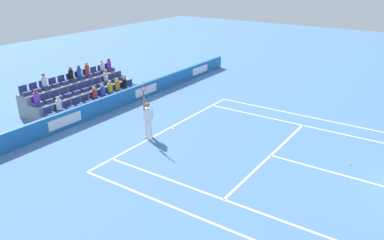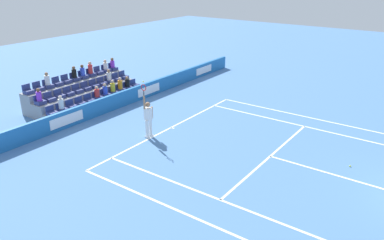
% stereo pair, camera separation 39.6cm
% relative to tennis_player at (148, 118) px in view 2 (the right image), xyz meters
% --- Properties ---
extents(line_baseline, '(10.97, 0.10, 0.01)m').
position_rel_tennis_player_xyz_m(line_baseline, '(-1.54, 0.14, -0.99)').
color(line_baseline, white).
rests_on(line_baseline, ground).
extents(line_service, '(8.23, 0.10, 0.01)m').
position_rel_tennis_player_xyz_m(line_service, '(-1.54, 5.63, -0.99)').
color(line_service, white).
rests_on(line_service, ground).
extents(line_centre_service, '(0.10, 6.40, 0.01)m').
position_rel_tennis_player_xyz_m(line_centre_service, '(-1.54, 8.83, -0.99)').
color(line_centre_service, white).
rests_on(line_centre_service, ground).
extents(line_singles_sideline_left, '(0.10, 11.89, 0.01)m').
position_rel_tennis_player_xyz_m(line_singles_sideline_left, '(2.58, 6.08, -0.99)').
color(line_singles_sideline_left, white).
rests_on(line_singles_sideline_left, ground).
extents(line_singles_sideline_right, '(0.10, 11.89, 0.01)m').
position_rel_tennis_player_xyz_m(line_singles_sideline_right, '(-5.65, 6.08, -0.99)').
color(line_singles_sideline_right, white).
rests_on(line_singles_sideline_right, ground).
extents(line_doubles_sideline_left, '(0.10, 11.89, 0.01)m').
position_rel_tennis_player_xyz_m(line_doubles_sideline_left, '(3.95, 6.08, -0.99)').
color(line_doubles_sideline_left, white).
rests_on(line_doubles_sideline_left, ground).
extents(line_doubles_sideline_right, '(0.10, 11.89, 0.01)m').
position_rel_tennis_player_xyz_m(line_doubles_sideline_right, '(-7.02, 6.08, -0.99)').
color(line_doubles_sideline_right, white).
rests_on(line_doubles_sideline_right, ground).
extents(line_centre_mark, '(0.10, 0.20, 0.01)m').
position_rel_tennis_player_xyz_m(line_centre_mark, '(-1.54, 0.24, -0.99)').
color(line_centre_mark, white).
rests_on(line_centre_mark, ground).
extents(sponsor_barrier, '(24.86, 0.22, 0.91)m').
position_rel_tennis_player_xyz_m(sponsor_barrier, '(-1.54, -4.21, -0.54)').
color(sponsor_barrier, '#1E66AD').
rests_on(sponsor_barrier, ground).
extents(tennis_player, '(0.53, 0.36, 2.85)m').
position_rel_tennis_player_xyz_m(tennis_player, '(0.00, 0.00, 0.00)').
color(tennis_player, white).
rests_on(tennis_player, ground).
extents(stadium_stand, '(6.82, 2.85, 2.20)m').
position_rel_tennis_player_xyz_m(stadium_stand, '(-1.55, -6.52, -0.43)').
color(stadium_stand, gray).
rests_on(stadium_stand, ground).
extents(loose_tennis_ball, '(0.07, 0.07, 0.07)m').
position_rel_tennis_player_xyz_m(loose_tennis_ball, '(-2.57, 8.69, -0.96)').
color(loose_tennis_ball, '#D1E533').
rests_on(loose_tennis_ball, ground).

